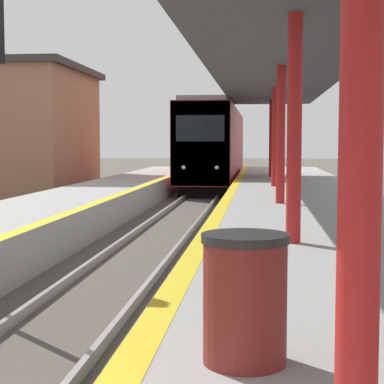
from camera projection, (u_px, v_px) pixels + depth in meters
name	position (u px, v px, depth m)	size (l,w,h in m)	color
train	(216.00, 145.00, 37.08)	(2.60, 19.75, 4.51)	black
station_canopy	(281.00, 64.00, 16.21)	(3.90, 32.87, 3.71)	red
trash_bin	(245.00, 298.00, 4.50)	(0.62, 0.62, 0.92)	maroon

